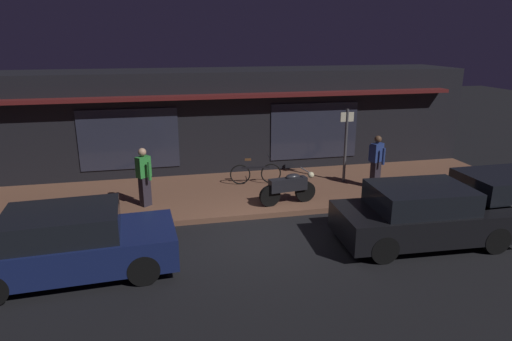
{
  "coord_description": "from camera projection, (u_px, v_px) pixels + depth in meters",
  "views": [
    {
      "loc": [
        -2.21,
        -9.91,
        4.71
      ],
      "look_at": [
        0.5,
        2.4,
        0.95
      ],
      "focal_mm": 31.38,
      "sensor_mm": 36.0,
      "label": 1
    }
  ],
  "objects": [
    {
      "name": "ground_plane",
      "position": [
        257.0,
        235.0,
        11.08
      ],
      "size": [
        60.0,
        60.0,
        0.0
      ],
      "primitive_type": "plane",
      "color": "black"
    },
    {
      "name": "sidewalk_slab",
      "position": [
        236.0,
        193.0,
        13.86
      ],
      "size": [
        18.0,
        4.0,
        0.15
      ],
      "primitive_type": "cube",
      "color": "brown",
      "rests_on": "ground_plane"
    },
    {
      "name": "parked_car_far",
      "position": [
        422.0,
        215.0,
        10.51
      ],
      "size": [
        4.17,
        1.94,
        1.42
      ],
      "color": "black",
      "rests_on": "ground_plane"
    },
    {
      "name": "storefront_building",
      "position": [
        220.0,
        119.0,
        16.54
      ],
      "size": [
        18.0,
        3.3,
        3.6
      ],
      "color": "black",
      "rests_on": "ground_plane"
    },
    {
      "name": "parked_car_near",
      "position": [
        70.0,
        243.0,
        9.07
      ],
      "size": [
        4.19,
        1.99,
        1.42
      ],
      "color": "black",
      "rests_on": "ground_plane"
    },
    {
      "name": "sign_post",
      "position": [
        346.0,
        141.0,
        14.33
      ],
      "size": [
        0.44,
        0.09,
        2.4
      ],
      "color": "#47474C",
      "rests_on": "sidewalk_slab"
    },
    {
      "name": "motorcycle",
      "position": [
        289.0,
        187.0,
        12.65
      ],
      "size": [
        1.7,
        0.56,
        0.97
      ],
      "color": "black",
      "rests_on": "sidewalk_slab"
    },
    {
      "name": "person_photographer",
      "position": [
        144.0,
        176.0,
        12.38
      ],
      "size": [
        0.46,
        0.53,
        1.67
      ],
      "color": "#28232D",
      "rests_on": "sidewalk_slab"
    },
    {
      "name": "parked_car_across",
      "position": [
        507.0,
        200.0,
        11.48
      ],
      "size": [
        4.12,
        1.82,
        1.42
      ],
      "color": "black",
      "rests_on": "ground_plane"
    },
    {
      "name": "bicycle_parked",
      "position": [
        256.0,
        173.0,
        14.41
      ],
      "size": [
        1.66,
        0.42,
        0.91
      ],
      "color": "black",
      "rests_on": "sidewalk_slab"
    },
    {
      "name": "person_bystander",
      "position": [
        376.0,
        161.0,
        13.91
      ],
      "size": [
        0.44,
        0.59,
        1.67
      ],
      "color": "#28232D",
      "rests_on": "sidewalk_slab"
    }
  ]
}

